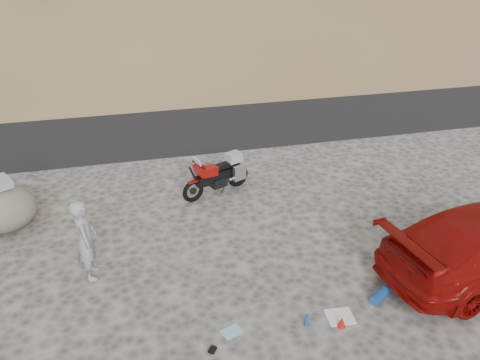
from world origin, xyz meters
name	(u,v)px	position (x,y,z in m)	size (l,w,h in m)	color
ground	(203,275)	(0.00, 0.00, 0.00)	(140.00, 140.00, 0.00)	#423F3C
road	(162,117)	(0.00, 9.00, 0.00)	(120.00, 7.00, 0.05)	black
motorcycle	(219,175)	(0.96, 3.14, 0.50)	(1.85, 1.00, 1.17)	black
man	(93,275)	(-2.10, 0.50, 0.00)	(0.61, 0.40, 1.66)	#95959A
boulder	(0,208)	(-4.08, 2.65, 0.53)	(1.91, 1.75, 1.20)	#605B52
gear_white_cloth	(340,317)	(2.12, -1.67, 0.01)	(0.46, 0.41, 0.02)	white
gear_blue_mat	(380,295)	(3.01, -1.43, 0.09)	(0.18, 0.18, 0.46)	#17488F
gear_bottle	(307,320)	(1.49, -1.71, 0.11)	(0.08, 0.08, 0.21)	#17488F
gear_funnel	(342,322)	(2.05, -1.88, 0.09)	(0.15, 0.15, 0.19)	red
gear_glove_b	(212,350)	(-0.17, -1.88, 0.02)	(0.13, 0.10, 0.04)	black
gear_blue_cloth	(232,332)	(0.22, -1.57, 0.01)	(0.33, 0.25, 0.01)	#86AFCF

